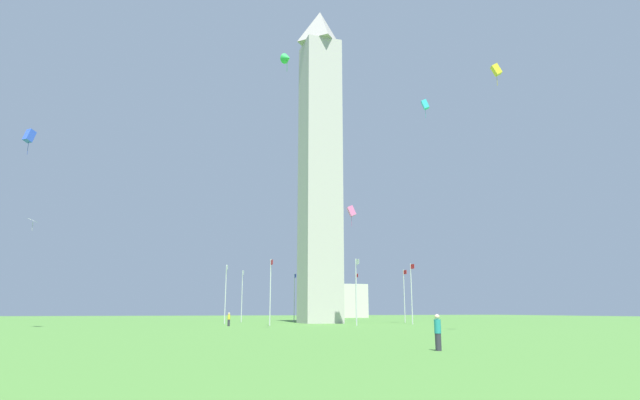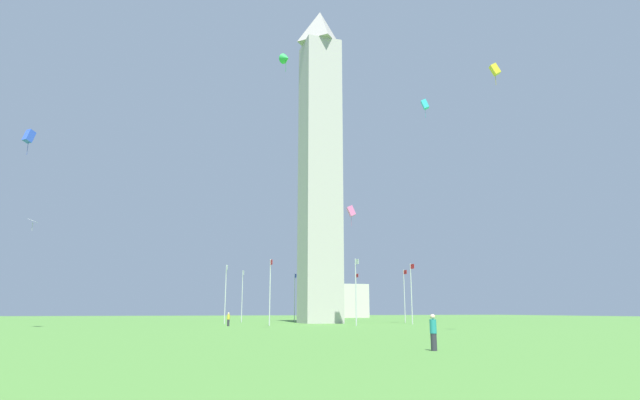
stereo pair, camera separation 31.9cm
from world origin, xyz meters
The scene contains 19 objects.
ground_plane centered at (0.00, 0.00, 0.00)m, with size 260.00×260.00×0.00m, color #477A33.
obelisk_monument centered at (0.00, 0.00, 26.07)m, with size 5.73×5.73×52.13m.
flagpole_n centered at (14.41, 0.00, 4.59)m, with size 1.12×0.14×8.40m.
flagpole_ne centered at (10.21, 10.15, 4.59)m, with size 1.12×0.14×8.40m.
flagpole_e centered at (0.06, 14.36, 4.59)m, with size 1.12×0.14×8.40m.
flagpole_se centered at (-10.09, 10.15, 4.59)m, with size 1.12×0.14×8.40m.
flagpole_s centered at (-14.30, 0.00, 4.59)m, with size 1.12×0.14×8.40m.
flagpole_sw centered at (-10.09, -10.15, 4.59)m, with size 1.12×0.14×8.40m.
flagpole_w centered at (0.06, -14.36, 4.59)m, with size 1.12×0.14×8.40m.
flagpole_nw centered at (10.21, -10.15, 4.59)m, with size 1.12×0.14×8.40m.
person_teal_shirt centered at (53.34, -12.08, 0.84)m, with size 0.32×0.32×1.70m.
person_yellow_shirt centered at (10.75, -15.42, 0.81)m, with size 0.32×0.32×1.64m.
kite_cyan_box centered at (14.70, 10.99, 30.82)m, with size 1.14×1.33×2.75m.
kite_yellow_box centered at (39.74, 3.50, 23.26)m, with size 0.82×1.05×2.09m.
kite_pink_box centered at (10.47, 1.08, 15.39)m, with size 0.99×1.38×2.94m.
kite_blue_box centered at (15.13, -38.43, 20.41)m, with size 1.33×1.31×2.85m.
kite_white_diamond centered at (9.57, -38.17, 11.97)m, with size 0.99×0.95×1.37m.
kite_green_delta centered at (29.36, -13.41, 26.72)m, with size 1.51×1.42×2.09m.
distant_building centered at (-66.46, 26.35, 4.41)m, with size 27.50×10.17×8.83m.
Camera 2 is at (75.62, -25.20, 1.87)m, focal length 28.89 mm.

